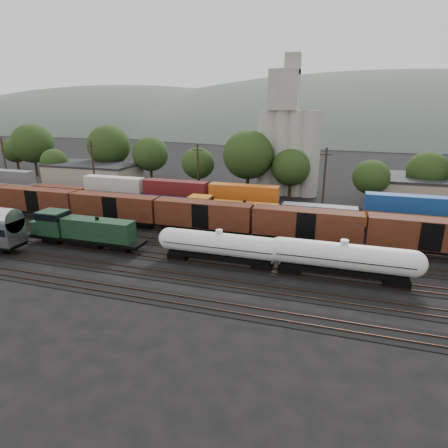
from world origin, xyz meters
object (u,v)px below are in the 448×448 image
(tank_car_a, at_px, (219,245))
(orange_locomotive, at_px, (226,211))
(green_locomotive, at_px, (80,229))
(grain_silo, at_px, (288,143))

(tank_car_a, height_order, orange_locomotive, orange_locomotive)
(orange_locomotive, bearing_deg, tank_car_a, -76.25)
(green_locomotive, xyz_separation_m, tank_car_a, (20.37, 0.00, -0.07))
(green_locomotive, height_order, orange_locomotive, green_locomotive)
(green_locomotive, xyz_separation_m, grain_silo, (22.54, 41.00, 8.66))
(green_locomotive, distance_m, grain_silo, 47.58)
(green_locomotive, distance_m, orange_locomotive, 22.44)
(grain_silo, bearing_deg, green_locomotive, -118.80)
(green_locomotive, relative_size, orange_locomotive, 0.96)
(green_locomotive, xyz_separation_m, orange_locomotive, (16.70, 15.00, -0.05))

